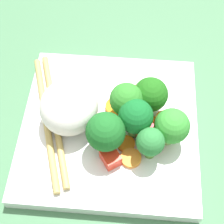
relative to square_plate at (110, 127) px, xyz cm
name	(u,v)px	position (x,y,z in cm)	size (l,w,h in cm)	color
ground_plane	(110,134)	(0.00, 0.00, -1.98)	(110.00, 110.00, 2.00)	#42724C
square_plate	(110,127)	(0.00, 0.00, 0.00)	(24.09, 24.09, 1.97)	white
rice_mound	(70,105)	(-5.34, 0.38, 4.18)	(7.68, 8.01, 6.40)	white
broccoli_floret_0	(172,127)	(8.09, -1.39, 4.39)	(4.54, 4.54, 5.86)	#81AF56
broccoli_floret_1	(136,117)	(3.45, -0.99, 5.07)	(4.48, 4.48, 6.54)	#63AB4E
broccoli_floret_2	(126,100)	(2.04, 1.43, 5.11)	(4.42, 4.42, 6.47)	#609C46
broccoli_floret_3	(150,143)	(5.57, -3.98, 4.41)	(3.58, 3.58, 5.43)	#559138
broccoli_floret_4	(151,95)	(5.12, 3.05, 4.51)	(4.68, 4.68, 6.03)	#64A344
broccoli_floret_5	(108,132)	(0.27, -3.55, 5.03)	(4.97, 4.97, 6.68)	#74A953
carrot_slice_0	(131,158)	(3.43, -4.90, 1.28)	(2.69, 2.69, 0.60)	orange
carrot_slice_1	(112,126)	(0.42, -0.35, 1.19)	(3.00, 3.00, 0.41)	orange
carrot_slice_2	(150,123)	(5.51, 0.67, 1.36)	(2.01, 2.01, 0.76)	orange
carrot_slice_3	(116,107)	(0.63, 2.56, 1.38)	(3.07, 3.07, 0.79)	orange
carrot_slice_4	(164,119)	(7.44, 1.58, 1.32)	(2.41, 2.41, 0.66)	orange
carrot_slice_5	(126,144)	(2.57, -2.89, 1.20)	(2.41, 2.41, 0.43)	orange
pepper_chunk_0	(133,98)	(2.77, 4.14, 1.85)	(2.92, 3.16, 1.73)	red
pepper_chunk_1	(111,158)	(0.85, -5.45, 1.91)	(2.43, 2.02, 1.86)	red
pepper_chunk_2	(150,136)	(5.57, -1.72, 2.07)	(2.61, 2.44, 2.18)	red
chopstick_pair	(50,119)	(-8.18, -0.52, 1.43)	(9.38, 20.80, 0.89)	tan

